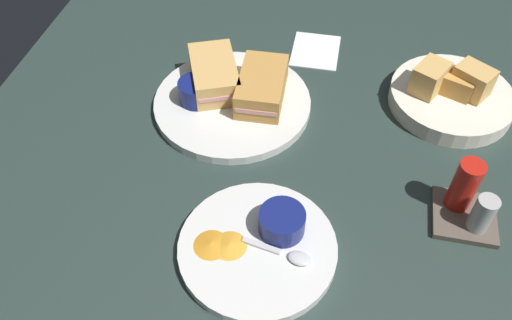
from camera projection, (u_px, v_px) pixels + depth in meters
The scene contains 13 objects.
ground_plane at pixel (299, 130), 90.49cm from camera, with size 110.00×110.00×3.00cm, color #283833.
plate_sandwich_main at pixel (232, 103), 91.59cm from camera, with size 27.29×27.29×1.60cm, color silver.
sandwich_half_near at pixel (262, 86), 89.70cm from camera, with size 13.55×8.16×4.80cm.
sandwich_half_far at pixel (214, 74), 91.86cm from camera, with size 14.93×12.01×4.80cm.
ramekin_dark_sauce at pixel (196, 91), 89.46cm from camera, with size 6.04×6.04×3.85cm.
spoon_by_dark_ramekin at pixel (226, 97), 90.94cm from camera, with size 4.03×9.90×0.80cm.
plate_chips_companion at pixel (258, 248), 72.17cm from camera, with size 21.96×21.96×1.60cm, color silver.
ramekin_light_gravy at pixel (282, 221), 71.90cm from camera, with size 6.48×6.48×3.51cm.
spoon_by_gravy_ramekin at pixel (290, 255), 70.12cm from camera, with size 3.24×9.96×0.80cm.
plantain_chip_scatter at pixel (247, 231), 72.77cm from camera, with size 14.29×15.83×0.60cm.
bread_basket_rear at pixel (451, 95), 90.78cm from camera, with size 21.19×21.19×8.13cm.
condiment_caddy at pixel (468, 202), 74.21cm from camera, with size 9.00×9.00×9.50cm.
paper_napkin_folded at pixel (316, 50), 102.53cm from camera, with size 11.00×9.00×0.40cm, color white.
Camera 1 is at (63.75, 5.86, 63.09)cm, focal length 36.78 mm.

